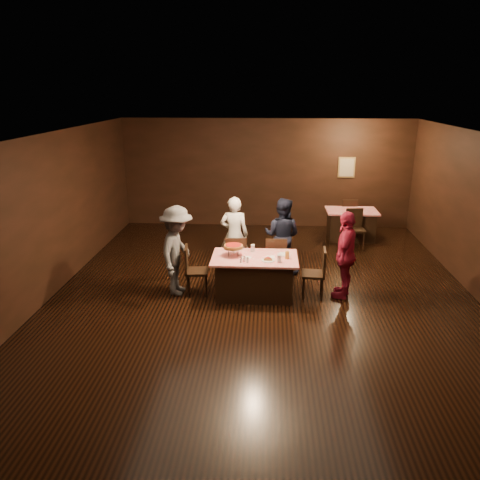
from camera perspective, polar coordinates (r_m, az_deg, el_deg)
name	(u,v)px	position (r m, az deg, el deg)	size (l,w,h in m)	color
room	(265,187)	(8.16, 3.01, 6.46)	(10.00, 10.04, 3.02)	black
main_table	(254,276)	(8.87, 1.78, -4.42)	(1.60, 1.00, 0.77)	red
back_table	(351,225)	(12.52, 13.35, 1.84)	(1.30, 0.90, 0.77)	red
chair_far_left	(236,257)	(9.56, -0.47, -2.15)	(0.42, 0.42, 0.95)	black
chair_far_right	(275,258)	(9.54, 4.33, -2.24)	(0.42, 0.42, 0.95)	black
chair_end_left	(197,270)	(8.93, -5.30, -3.70)	(0.42, 0.42, 0.95)	black
chair_end_right	(313,273)	(8.88, 8.92, -4.00)	(0.42, 0.42, 0.95)	black
chair_back_near	(356,229)	(11.83, 13.92, 1.32)	(0.42, 0.42, 0.95)	black
chair_back_far	(347,215)	(13.06, 12.96, 2.96)	(0.42, 0.42, 0.95)	black
diner_white_jacket	(234,235)	(9.88, -0.71, 0.66)	(0.60, 0.39, 1.64)	white
diner_navy_hoodie	(282,236)	(9.87, 5.14, 0.52)	(0.79, 0.61, 1.62)	black
diner_grey_knit	(177,251)	(8.88, -7.68, -1.29)	(1.11, 0.64, 1.72)	#55565A
diner_red_shirt	(346,255)	(8.88, 12.75, -1.76)	(0.97, 0.41, 1.66)	#A11A38
pizza_stand	(234,246)	(8.74, -0.80, -0.80)	(0.38, 0.38, 0.22)	black
plate_with_slice	(268,259)	(8.55, 3.44, -2.37)	(0.25, 0.25, 0.06)	white
plate_empty	(284,254)	(8.87, 5.39, -1.77)	(0.25, 0.25, 0.01)	white
glass_front_right	(279,259)	(8.47, 4.80, -2.28)	(0.08, 0.08, 0.14)	silver
glass_amber	(287,255)	(8.67, 5.77, -1.84)	(0.08, 0.08, 0.14)	#BF7F26
glass_back	(253,248)	(8.99, 1.55, -1.00)	(0.08, 0.08, 0.14)	silver
condiments	(244,260)	(8.46, 0.52, -2.40)	(0.17, 0.10, 0.09)	silver
napkin_center	(271,257)	(8.73, 3.77, -2.10)	(0.16, 0.16, 0.01)	white
napkin_left	(247,258)	(8.69, 0.80, -2.16)	(0.16, 0.16, 0.01)	white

